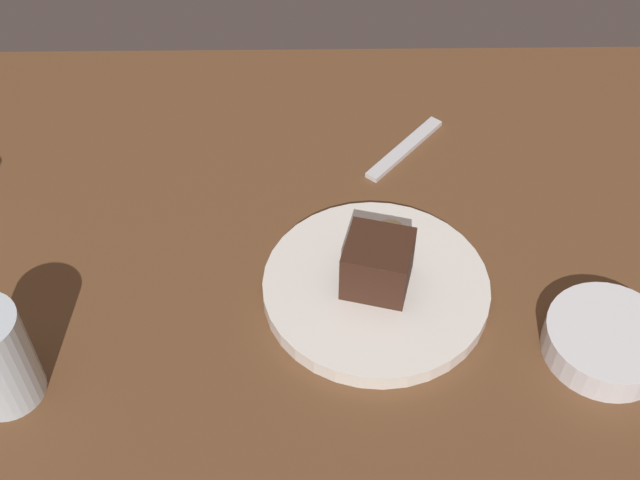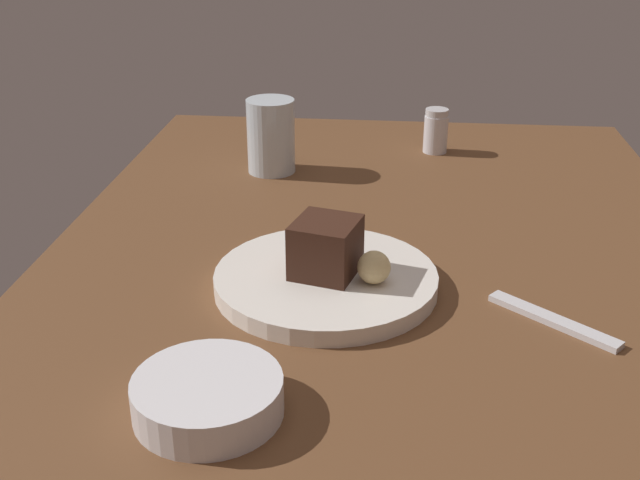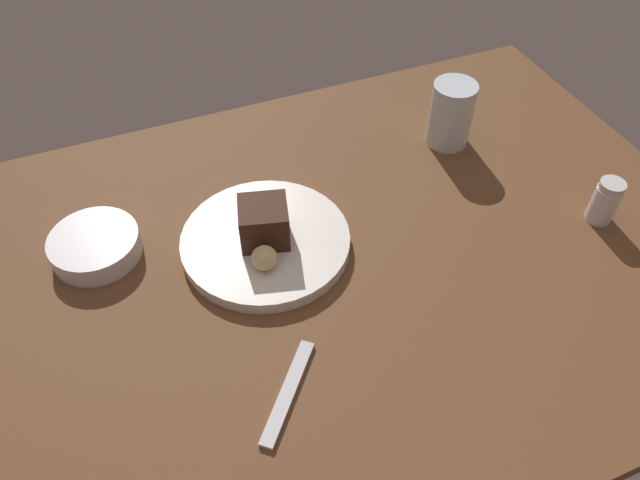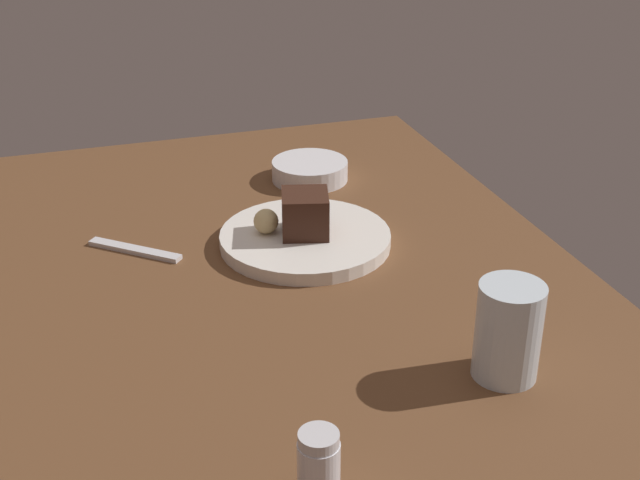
{
  "view_description": "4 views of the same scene",
  "coord_description": "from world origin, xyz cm",
  "px_view_note": "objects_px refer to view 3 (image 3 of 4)",
  "views": [
    {
      "loc": [
        1.32,
        -64.02,
        74.61
      ],
      "look_at": [
        2.19,
        -2.71,
        8.36
      ],
      "focal_mm": 45.79,
      "sensor_mm": 36.0,
      "label": 1
    },
    {
      "loc": [
        86.45,
        0.99,
        45.43
      ],
      "look_at": [
        1.48,
        -7.42,
        5.77
      ],
      "focal_mm": 43.85,
      "sensor_mm": 36.0,
      "label": 2
    },
    {
      "loc": [
        24.14,
        54.46,
        71.31
      ],
      "look_at": [
        1.49,
        -1.39,
        6.26
      ],
      "focal_mm": 34.28,
      "sensor_mm": 36.0,
      "label": 3
    },
    {
      "loc": [
        -100.33,
        26.52,
        60.89
      ],
      "look_at": [
        3.1,
        -6.68,
        6.23
      ],
      "focal_mm": 48.12,
      "sensor_mm": 36.0,
      "label": 4
    }
  ],
  "objects_px": {
    "salt_shaker": "(605,201)",
    "water_glass": "(451,114)",
    "chocolate_cake_slice": "(264,222)",
    "side_bowl": "(95,246)",
    "bread_roll": "(264,258)",
    "dessert_spoon": "(288,392)",
    "dessert_plate": "(266,242)"
  },
  "relations": [
    {
      "from": "salt_shaker",
      "to": "water_glass",
      "type": "height_order",
      "value": "water_glass"
    },
    {
      "from": "chocolate_cake_slice",
      "to": "side_bowl",
      "type": "xyz_separation_m",
      "value": [
        0.24,
        -0.08,
        -0.03
      ]
    },
    {
      "from": "bread_roll",
      "to": "dessert_spoon",
      "type": "distance_m",
      "value": 0.2
    },
    {
      "from": "chocolate_cake_slice",
      "to": "dessert_spoon",
      "type": "relative_size",
      "value": 0.47
    },
    {
      "from": "dessert_plate",
      "to": "side_bowl",
      "type": "height_order",
      "value": "side_bowl"
    },
    {
      "from": "chocolate_cake_slice",
      "to": "water_glass",
      "type": "bearing_deg",
      "value": -162.35
    },
    {
      "from": "chocolate_cake_slice",
      "to": "water_glass",
      "type": "height_order",
      "value": "water_glass"
    },
    {
      "from": "side_bowl",
      "to": "dessert_spoon",
      "type": "relative_size",
      "value": 0.88
    },
    {
      "from": "water_glass",
      "to": "side_bowl",
      "type": "xyz_separation_m",
      "value": [
        0.62,
        0.04,
        -0.04
      ]
    },
    {
      "from": "chocolate_cake_slice",
      "to": "salt_shaker",
      "type": "xyz_separation_m",
      "value": [
        -0.5,
        0.14,
        -0.01
      ]
    },
    {
      "from": "dessert_plate",
      "to": "bread_roll",
      "type": "relative_size",
      "value": 6.88
    },
    {
      "from": "bread_roll",
      "to": "dessert_spoon",
      "type": "xyz_separation_m",
      "value": [
        0.04,
        0.19,
        -0.03
      ]
    },
    {
      "from": "water_glass",
      "to": "dessert_spoon",
      "type": "relative_size",
      "value": 0.77
    },
    {
      "from": "dessert_plate",
      "to": "salt_shaker",
      "type": "bearing_deg",
      "value": 164.48
    },
    {
      "from": "chocolate_cake_slice",
      "to": "side_bowl",
      "type": "distance_m",
      "value": 0.25
    },
    {
      "from": "water_glass",
      "to": "side_bowl",
      "type": "relative_size",
      "value": 0.88
    },
    {
      "from": "dessert_spoon",
      "to": "salt_shaker",
      "type": "bearing_deg",
      "value": -38.96
    },
    {
      "from": "salt_shaker",
      "to": "side_bowl",
      "type": "height_order",
      "value": "salt_shaker"
    },
    {
      "from": "dessert_spoon",
      "to": "chocolate_cake_slice",
      "type": "bearing_deg",
      "value": 28.04
    },
    {
      "from": "bread_roll",
      "to": "side_bowl",
      "type": "xyz_separation_m",
      "value": [
        0.22,
        -0.14,
        -0.02
      ]
    },
    {
      "from": "water_glass",
      "to": "chocolate_cake_slice",
      "type": "bearing_deg",
      "value": 17.65
    },
    {
      "from": "dessert_plate",
      "to": "salt_shaker",
      "type": "distance_m",
      "value": 0.52
    },
    {
      "from": "bread_roll",
      "to": "salt_shaker",
      "type": "xyz_separation_m",
      "value": [
        -0.52,
        0.09,
        -0.0
      ]
    },
    {
      "from": "chocolate_cake_slice",
      "to": "salt_shaker",
      "type": "height_order",
      "value": "chocolate_cake_slice"
    },
    {
      "from": "bread_roll",
      "to": "dessert_spoon",
      "type": "relative_size",
      "value": 0.25
    },
    {
      "from": "chocolate_cake_slice",
      "to": "bread_roll",
      "type": "distance_m",
      "value": 0.06
    },
    {
      "from": "water_glass",
      "to": "side_bowl",
      "type": "bearing_deg",
      "value": 3.77
    },
    {
      "from": "chocolate_cake_slice",
      "to": "dessert_spoon",
      "type": "bearing_deg",
      "value": 77.61
    },
    {
      "from": "water_glass",
      "to": "dessert_spoon",
      "type": "height_order",
      "value": "water_glass"
    },
    {
      "from": "salt_shaker",
      "to": "dessert_spoon",
      "type": "bearing_deg",
      "value": 10.6
    },
    {
      "from": "bread_roll",
      "to": "water_glass",
      "type": "relative_size",
      "value": 0.32
    },
    {
      "from": "salt_shaker",
      "to": "side_bowl",
      "type": "distance_m",
      "value": 0.77
    }
  ]
}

